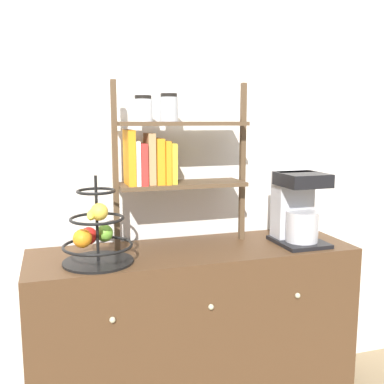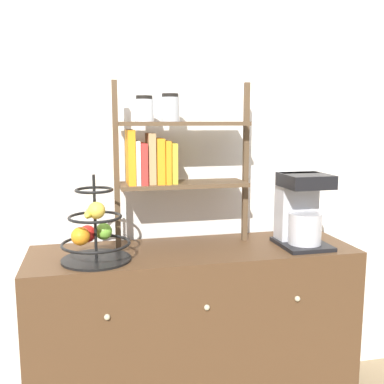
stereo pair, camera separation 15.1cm
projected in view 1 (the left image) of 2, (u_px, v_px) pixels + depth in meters
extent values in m
cube|color=silver|center=(177.00, 141.00, 2.21)|extent=(7.00, 0.05, 2.60)
cube|color=#4C331E|center=(194.00, 334.00, 2.10)|extent=(1.46, 0.45, 0.82)
sphere|color=#B2AD8C|center=(112.00, 320.00, 1.72)|extent=(0.02, 0.02, 0.02)
sphere|color=#B2AD8C|center=(211.00, 307.00, 1.84)|extent=(0.02, 0.02, 0.02)
sphere|color=#B2AD8C|center=(298.00, 296.00, 1.96)|extent=(0.02, 0.02, 0.02)
cube|color=black|center=(299.00, 242.00, 2.12)|extent=(0.21, 0.26, 0.02)
cube|color=#B7B7BC|center=(292.00, 204.00, 2.16)|extent=(0.18, 0.10, 0.32)
cylinder|color=#B7B7BC|center=(302.00, 226.00, 2.08)|extent=(0.15, 0.15, 0.14)
cube|color=black|center=(303.00, 180.00, 2.06)|extent=(0.20, 0.20, 0.06)
cylinder|color=black|center=(98.00, 262.00, 1.83)|extent=(0.29, 0.29, 0.01)
cylinder|color=black|center=(97.00, 219.00, 1.80)|extent=(0.01, 0.01, 0.35)
torus|color=black|center=(98.00, 246.00, 1.82)|extent=(0.29, 0.29, 0.01)
torus|color=black|center=(97.00, 219.00, 1.80)|extent=(0.22, 0.22, 0.01)
torus|color=black|center=(96.00, 191.00, 1.79)|extent=(0.16, 0.16, 0.01)
sphere|color=red|center=(89.00, 236.00, 1.84)|extent=(0.07, 0.07, 0.07)
sphere|color=#6BAD33|center=(105.00, 233.00, 1.88)|extent=(0.07, 0.07, 0.07)
sphere|color=orange|center=(82.00, 238.00, 1.79)|extent=(0.08, 0.08, 0.08)
ellipsoid|color=yellow|center=(92.00, 214.00, 1.78)|extent=(0.06, 0.15, 0.04)
sphere|color=gold|center=(99.00, 212.00, 1.76)|extent=(0.07, 0.07, 0.07)
cube|color=brown|center=(115.00, 167.00, 1.96)|extent=(0.02, 0.02, 0.75)
cube|color=brown|center=(242.00, 163.00, 2.14)|extent=(0.02, 0.02, 0.75)
cube|color=brown|center=(182.00, 184.00, 2.07)|extent=(0.58, 0.20, 0.02)
cube|color=brown|center=(182.00, 124.00, 2.02)|extent=(0.58, 0.20, 0.02)
cube|color=orange|center=(129.00, 157.00, 1.98)|extent=(0.03, 0.16, 0.24)
cube|color=white|center=(136.00, 163.00, 1.99)|extent=(0.02, 0.15, 0.19)
cube|color=red|center=(142.00, 164.00, 2.00)|extent=(0.03, 0.15, 0.18)
cube|color=tan|center=(150.00, 159.00, 2.00)|extent=(0.03, 0.12, 0.23)
cube|color=orange|center=(158.00, 161.00, 2.02)|extent=(0.03, 0.14, 0.20)
cube|color=orange|center=(165.00, 162.00, 2.03)|extent=(0.02, 0.16, 0.19)
cube|color=yellow|center=(171.00, 163.00, 2.04)|extent=(0.03, 0.12, 0.18)
cylinder|color=silver|center=(143.00, 110.00, 1.96)|extent=(0.08, 0.08, 0.10)
cylinder|color=black|center=(143.00, 97.00, 1.95)|extent=(0.07, 0.07, 0.02)
cylinder|color=#ADB2B7|center=(169.00, 109.00, 2.00)|extent=(0.08, 0.08, 0.11)
cylinder|color=black|center=(169.00, 95.00, 1.99)|extent=(0.07, 0.07, 0.02)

